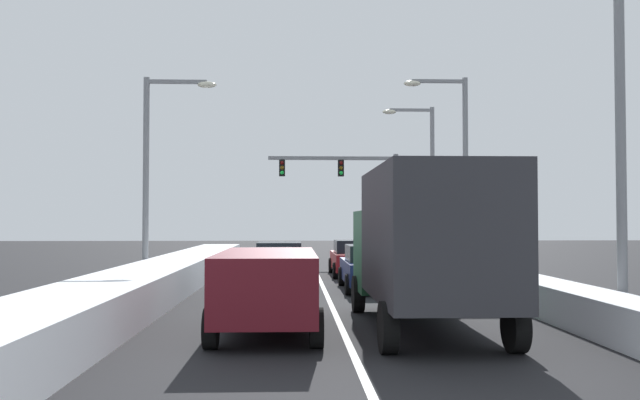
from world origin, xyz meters
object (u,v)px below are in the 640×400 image
(suv_maroon_center_lane_nearest, at_px, (267,284))
(traffic_light_gantry, at_px, (356,183))
(sedan_red_right_lane_third, at_px, (354,258))
(street_lamp_right_far, at_px, (425,171))
(street_lamp_right_near, at_px, (605,73))
(sedan_navy_right_lane_second, at_px, (372,267))
(sedan_white_center_lane_third, at_px, (279,262))
(street_lamp_left_mid, at_px, (157,159))
(street_lamp_right_mid, at_px, (457,158))
(box_truck_right_lane_nearest, at_px, (425,240))
(sedan_gray_center_lane_second, at_px, (264,274))

(suv_maroon_center_lane_nearest, xyz_separation_m, traffic_light_gantry, (4.14, 24.70, 3.48))
(sedan_red_right_lane_third, distance_m, street_lamp_right_far, 7.94)
(sedan_red_right_lane_third, xyz_separation_m, street_lamp_right_near, (4.22, -14.08, 4.79))
(sedan_navy_right_lane_second, bearing_deg, traffic_light_gantry, 86.50)
(street_lamp_right_near, height_order, street_lamp_right_far, street_lamp_right_near)
(sedan_navy_right_lane_second, xyz_separation_m, sedan_red_right_lane_third, (-0.04, 5.93, 0.00))
(sedan_white_center_lane_third, xyz_separation_m, street_lamp_left_mid, (-4.48, -1.01, 3.81))
(sedan_white_center_lane_third, relative_size, street_lamp_right_mid, 0.55)
(box_truck_right_lane_nearest, height_order, sedan_white_center_lane_third, box_truck_right_lane_nearest)
(sedan_red_right_lane_third, xyz_separation_m, sedan_gray_center_lane_second, (-3.44, -8.67, 0.00))
(sedan_white_center_lane_third, bearing_deg, sedan_navy_right_lane_second, -45.91)
(box_truck_right_lane_nearest, xyz_separation_m, sedan_gray_center_lane_second, (-3.64, 5.60, -1.14))
(street_lamp_right_near, relative_size, street_lamp_left_mid, 1.25)
(suv_maroon_center_lane_nearest, xyz_separation_m, street_lamp_right_mid, (7.26, 13.34, 3.91))
(sedan_navy_right_lane_second, height_order, suv_maroon_center_lane_nearest, suv_maroon_center_lane_nearest)
(street_lamp_right_mid, bearing_deg, box_truck_right_lane_nearest, -106.67)
(street_lamp_right_mid, height_order, street_lamp_right_far, street_lamp_right_mid)
(sedan_red_right_lane_third, bearing_deg, street_lamp_right_far, 52.70)
(sedan_gray_center_lane_second, distance_m, street_lamp_right_near, 10.54)
(traffic_light_gantry, xyz_separation_m, street_lamp_left_mid, (-8.61, -13.96, 0.08))
(sedan_red_right_lane_third, bearing_deg, sedan_navy_right_lane_second, -89.63)
(sedan_navy_right_lane_second, distance_m, traffic_light_gantry, 16.66)
(sedan_white_center_lane_third, relative_size, street_lamp_left_mid, 0.59)
(sedan_navy_right_lane_second, height_order, street_lamp_right_mid, street_lamp_right_mid)
(sedan_red_right_lane_third, bearing_deg, street_lamp_right_near, -73.30)
(street_lamp_right_near, distance_m, street_lamp_left_mid, 15.76)
(traffic_light_gantry, distance_m, street_lamp_left_mid, 16.41)
(sedan_navy_right_lane_second, xyz_separation_m, sedan_gray_center_lane_second, (-3.48, -2.74, 0.00))
(sedan_navy_right_lane_second, xyz_separation_m, suv_maroon_center_lane_nearest, (-3.15, -8.50, 0.25))
(street_lamp_right_mid, height_order, street_lamp_left_mid, street_lamp_right_mid)
(sedan_red_right_lane_third, relative_size, street_lamp_right_far, 0.55)
(suv_maroon_center_lane_nearest, bearing_deg, traffic_light_gantry, 80.48)
(street_lamp_right_near, relative_size, street_lamp_right_mid, 1.15)
(box_truck_right_lane_nearest, relative_size, street_lamp_right_mid, 0.87)
(sedan_gray_center_lane_second, bearing_deg, street_lamp_right_far, 61.75)
(suv_maroon_center_lane_nearest, distance_m, street_lamp_left_mid, 12.16)
(traffic_light_gantry, distance_m, street_lamp_right_near, 24.58)
(sedan_red_right_lane_third, relative_size, street_lamp_right_near, 0.48)
(suv_maroon_center_lane_nearest, height_order, traffic_light_gantry, traffic_light_gantry)
(box_truck_right_lane_nearest, bearing_deg, suv_maroon_center_lane_nearest, -177.33)
(suv_maroon_center_lane_nearest, xyz_separation_m, street_lamp_right_near, (7.34, 0.35, 4.54))
(box_truck_right_lane_nearest, relative_size, street_lamp_right_near, 0.76)
(sedan_red_right_lane_third, relative_size, sedan_gray_center_lane_second, 1.00)
(street_lamp_right_mid, bearing_deg, street_lamp_right_far, 90.19)
(box_truck_right_lane_nearest, bearing_deg, street_lamp_left_mid, 126.33)
(street_lamp_right_near, bearing_deg, traffic_light_gantry, 97.48)
(suv_maroon_center_lane_nearest, height_order, street_lamp_right_mid, street_lamp_right_mid)
(sedan_gray_center_lane_second, bearing_deg, sedan_white_center_lane_third, 86.81)
(street_lamp_right_mid, bearing_deg, street_lamp_right_near, -89.64)
(sedan_navy_right_lane_second, bearing_deg, box_truck_right_lane_nearest, -88.93)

